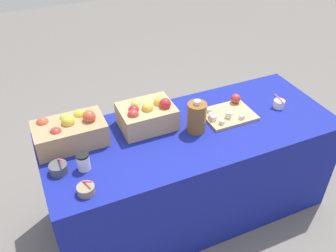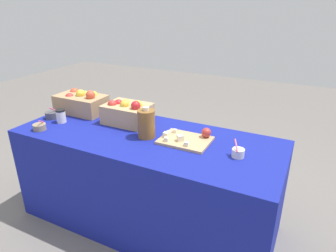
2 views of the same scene
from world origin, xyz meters
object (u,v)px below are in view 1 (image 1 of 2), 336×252
Objects in this scene: sample_bowl_mid at (86,189)px; coffee_cup at (83,162)px; apple_crate_middle at (147,115)px; sample_bowl_far at (59,168)px; cider_jug at (197,117)px; apple_crate_left at (70,132)px; sample_bowl_near at (279,104)px; cutting_board_front at (229,112)px.

coffee_cup reaches higher than sample_bowl_mid.
sample_bowl_far is at bearing -161.52° from apple_crate_middle.
cider_jug is 2.12× the size of coffee_cup.
apple_crate_left is 4.00× the size of coffee_cup.
sample_bowl_near reaches higher than sample_bowl_mid.
sample_bowl_far is (-0.10, 0.21, 0.00)m from sample_bowl_mid.
sample_bowl_far is (-0.60, -0.20, -0.06)m from apple_crate_middle.
apple_crate_middle is at bearing 26.28° from coffee_cup.
apple_crate_middle is (0.48, -0.03, 0.00)m from apple_crate_left.
apple_crate_left reaches higher than sample_bowl_far.
apple_crate_left is 1.22× the size of apple_crate_middle.
coffee_cup is (-0.47, -0.23, -0.03)m from apple_crate_middle.
apple_crate_left reaches higher than sample_bowl_near.
cider_jug reaches higher than sample_bowl_near.
apple_crate_middle is 0.92m from sample_bowl_near.
apple_crate_middle is at bearing 18.48° from sample_bowl_far.
sample_bowl_far is at bearing -178.74° from sample_bowl_near.
apple_crate_middle is 1.03× the size of cutting_board_front.
apple_crate_left is 3.87× the size of sample_bowl_far.
cider_jug is at bearing 179.95° from sample_bowl_near.
cutting_board_front is at bearing 16.44° from sample_bowl_mid.
sample_bowl_mid is at bearing -163.56° from cutting_board_front.
sample_bowl_far is at bearing 115.19° from sample_bowl_mid.
cutting_board_front is 1.02m from coffee_cup.
sample_bowl_mid is at bearing -100.58° from coffee_cup.
coffee_cup is at bearing -175.05° from cider_jug.
apple_crate_left is 0.77m from cider_jug.
sample_bowl_mid is at bearing -64.81° from sample_bowl_far.
cider_jug reaches higher than sample_bowl_far.
cider_jug is 0.74m from coffee_cup.
cutting_board_front is 3.19× the size of coffee_cup.
sample_bowl_far is 0.87m from cider_jug.
cutting_board_front is 1.15m from sample_bowl_far.
sample_bowl_near is at bearing -0.05° from cider_jug.
apple_crate_left is at bearing 172.10° from sample_bowl_near.
sample_bowl_mid is 0.42× the size of cider_jug.
sample_bowl_near reaches higher than cutting_board_front.
sample_bowl_near is 0.47× the size of cider_jug.
sample_bowl_near and coffee_cup have the same top height.
sample_bowl_mid is at bearing -170.10° from sample_bowl_near.
cutting_board_front is 1.09m from sample_bowl_mid.
apple_crate_left reaches higher than coffee_cup.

